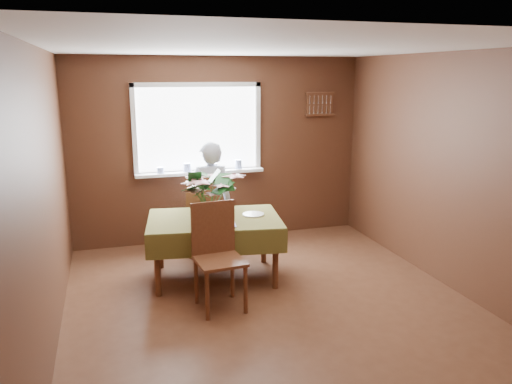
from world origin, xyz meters
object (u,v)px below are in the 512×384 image
object	(u,v)px
chair_far	(206,213)
chair_near	(217,251)
seated_woman	(211,201)
flower_bouquet	(209,192)
dining_table	(214,225)

from	to	relation	value
chair_far	chair_near	xyz separation A→B (m)	(-0.17, -1.39, -0.01)
chair_near	seated_woman	distance (m)	1.36
chair_far	seated_woman	xyz separation A→B (m)	(0.05, -0.05, 0.17)
flower_bouquet	chair_far	bearing A→B (deg)	81.11
chair_far	chair_near	world-z (taller)	chair_far
dining_table	chair_near	bearing A→B (deg)	-91.75
chair_far	seated_woman	size ratio (longest dim) A/B	0.72
chair_near	chair_far	bearing A→B (deg)	77.90
chair_far	flower_bouquet	bearing A→B (deg)	100.38
dining_table	seated_woman	distance (m)	0.68
chair_far	seated_woman	world-z (taller)	seated_woman
chair_far	dining_table	bearing A→B (deg)	105.33
seated_woman	flower_bouquet	xyz separation A→B (m)	(-0.19, -0.83, 0.31)
dining_table	seated_woman	world-z (taller)	seated_woman
seated_woman	flower_bouquet	bearing A→B (deg)	80.04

